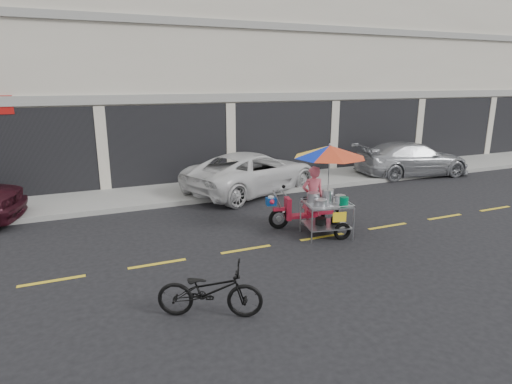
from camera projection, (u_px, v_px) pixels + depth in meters
name	position (u px, v px, depth m)	size (l,w,h in m)	color
ground	(322.00, 237.00, 10.44)	(90.00, 90.00, 0.00)	black
sidewalk	(241.00, 185.00, 15.31)	(45.00, 3.00, 0.15)	gray
shophouse_block	(257.00, 68.00, 19.85)	(36.00, 8.11, 10.40)	beige
centerline	(322.00, 237.00, 10.44)	(42.00, 0.10, 0.01)	gold
white_pickup	(253.00, 172.00, 14.49)	(2.28, 4.94, 1.37)	silver
silver_pickup	(412.00, 159.00, 17.01)	(1.87, 4.60, 1.33)	#AAACB1
near_bicycle	(210.00, 291.00, 6.85)	(0.59, 1.70, 0.90)	black
food_vendor_rig	(322.00, 176.00, 10.46)	(2.26, 2.11, 2.28)	black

